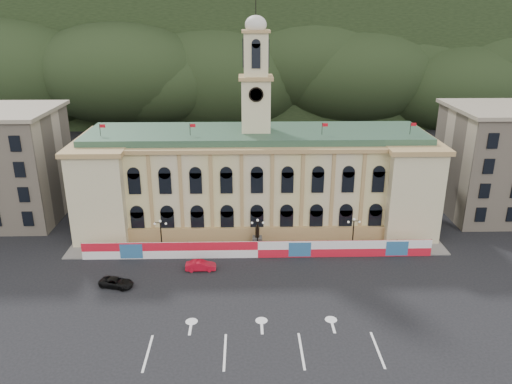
{
  "coord_description": "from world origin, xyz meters",
  "views": [
    {
      "loc": [
        -1.75,
        -49.02,
        33.5
      ],
      "look_at": [
        -0.2,
        18.0,
        8.93
      ],
      "focal_mm": 35.0,
      "sensor_mm": 36.0,
      "label": 1
    }
  ],
  "objects_px": {
    "statue": "(257,241)",
    "black_suv": "(116,282)",
    "red_sedan": "(201,266)",
    "lamp_center": "(258,232)"
  },
  "relations": [
    {
      "from": "statue",
      "to": "black_suv",
      "type": "xyz_separation_m",
      "value": [
        -18.36,
        -10.61,
        -0.58
      ]
    },
    {
      "from": "lamp_center",
      "to": "red_sedan",
      "type": "height_order",
      "value": "lamp_center"
    },
    {
      "from": "statue",
      "to": "lamp_center",
      "type": "height_order",
      "value": "lamp_center"
    },
    {
      "from": "red_sedan",
      "to": "lamp_center",
      "type": "bearing_deg",
      "value": -56.39
    },
    {
      "from": "statue",
      "to": "red_sedan",
      "type": "relative_size",
      "value": 0.89
    },
    {
      "from": "lamp_center",
      "to": "black_suv",
      "type": "xyz_separation_m",
      "value": [
        -18.36,
        -9.61,
        -2.46
      ]
    },
    {
      "from": "statue",
      "to": "red_sedan",
      "type": "distance_m",
      "value": 10.25
    },
    {
      "from": "statue",
      "to": "black_suv",
      "type": "relative_size",
      "value": 0.78
    },
    {
      "from": "lamp_center",
      "to": "red_sedan",
      "type": "relative_size",
      "value": 1.23
    },
    {
      "from": "statue",
      "to": "black_suv",
      "type": "bearing_deg",
      "value": -149.98
    }
  ]
}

